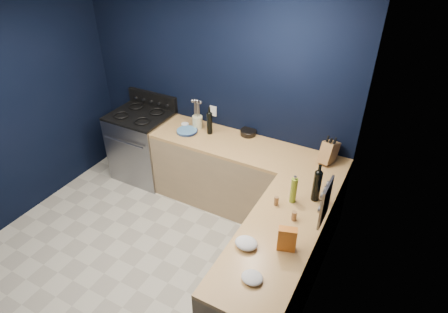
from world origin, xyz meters
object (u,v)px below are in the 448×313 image
Objects in this scene: knife_block at (329,152)px; crouton_bag at (287,239)px; utensil_crock at (197,122)px; plate_stack at (187,131)px; gas_range at (144,146)px.

knife_block reaches higher than crouton_bag.
utensil_crock is 0.68× the size of knife_block.
plate_stack is 1.57× the size of utensil_crock.
gas_range is at bearing 177.96° from plate_stack.
crouton_bag is (2.48, -1.24, 0.55)m from gas_range.
plate_stack is at bearing -108.49° from utensil_crock.
knife_block reaches higher than utensil_crock.
plate_stack is 1.14× the size of crouton_bag.
crouton_bag is (1.73, -1.21, 0.09)m from plate_stack.
crouton_bag reaches higher than gas_range.
plate_stack is at bearing -2.04° from gas_range.
knife_block is (2.44, 0.16, 0.56)m from gas_range.
utensil_crock is (0.05, 0.16, 0.06)m from plate_stack.
crouton_bag is (0.05, -1.40, -0.01)m from knife_block.
gas_range is at bearing -163.28° from knife_block.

